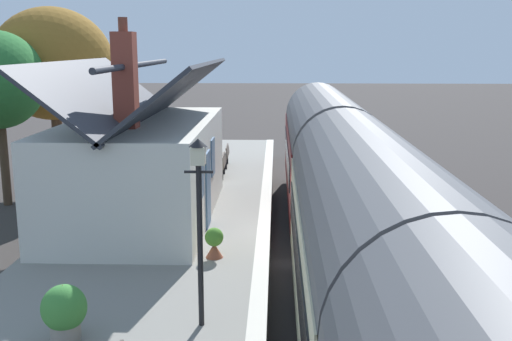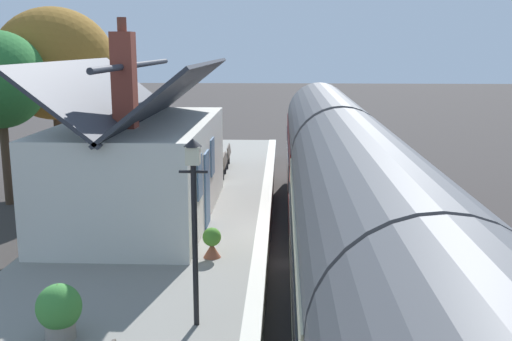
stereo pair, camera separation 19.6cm
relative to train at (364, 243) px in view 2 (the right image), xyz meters
The scene contains 14 objects.
ground_plane 5.50m from the train, 10.28° to the left, with size 160.00×160.00×0.00m, color #383330.
platform 7.17m from the train, 44.56° to the left, with size 32.00×5.96×0.91m, color gray.
platform_edge_coping 5.53m from the train, 22.76° to the left, with size 32.00×0.36×0.02m, color beige.
rail_near 5.45m from the train, ahead, with size 52.00×0.08×0.14m, color gray.
rail_far 5.45m from the train, ahead, with size 52.00×0.08×0.14m, color gray.
train is the anchor object (origin of this frame).
station_building 8.32m from the train, 42.92° to the left, with size 8.44×4.27×5.67m.
bench_near_building 12.30m from the train, 18.35° to the left, with size 1.41×0.47×0.88m.
bench_platform_end 14.27m from the train, 15.86° to the left, with size 1.41×0.48×0.88m.
planter_under_sign 4.29m from the train, 50.00° to the left, with size 0.44×0.44×0.75m.
planter_bench_left 5.60m from the train, 105.74° to the left, with size 0.77×0.77×1.02m.
planter_edge_near 16.36m from the train, 17.51° to the left, with size 0.47×0.47×0.74m.
lamp_post_platform 3.38m from the train, 105.43° to the left, with size 0.32×0.50×3.41m.
tree_distant 17.60m from the train, 38.63° to the left, with size 4.76×4.89×7.41m.
Camera 2 is at (-15.90, 0.65, 5.88)m, focal length 42.34 mm.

